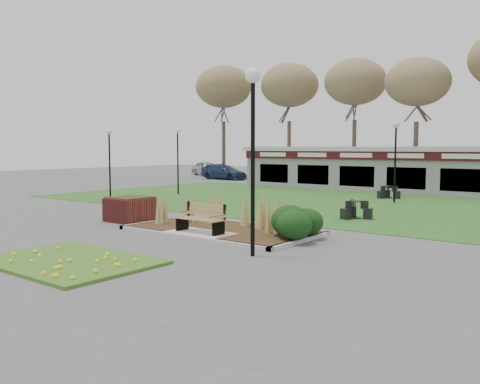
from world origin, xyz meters
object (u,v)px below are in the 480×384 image
Objects in this scene: park_bench at (202,218)px; brick_planter at (130,209)px; lamp_post_far_left at (178,146)px; bistro_set_b at (355,212)px; car_silver at (207,168)px; car_blue at (225,172)px; bistro_set_a at (388,194)px; food_pavilion at (414,169)px; lamp_post_near_left at (253,120)px; lamp_post_mid_right at (396,143)px; lamp_post_mid_left at (109,148)px; car_black at (220,171)px.

park_bench is 4.47m from brick_planter.
lamp_post_far_left is at bearing 125.47° from brick_planter.
bistro_set_b is (2.16, 6.69, -0.33)m from park_bench.
car_silver is 6.70m from car_blue.
park_bench is at bearing -90.29° from bistro_set_a.
brick_planter is at bearing -103.06° from food_pavilion.
lamp_post_near_left is 1.16× the size of lamp_post_mid_right.
car_blue is at bearing 141.24° from bistro_set_b.
car_silver is 0.96× the size of car_blue.
lamp_post_mid_left is at bearing -175.20° from bistro_set_b.
park_bench is 32.53m from car_black.
bistro_set_b is at bearing 72.14° from park_bench.
food_pavilion is at bearing 100.62° from lamp_post_mid_right.
lamp_post_mid_left is 0.92× the size of lamp_post_mid_right.
food_pavilion is at bearing 90.00° from park_bench.
lamp_post_mid_left is at bearing 147.15° from brick_planter.
brick_planter is at bearing -146.18° from car_blue.
car_silver reaches higher than bistro_set_a.
lamp_post_far_left is at bearing 166.29° from bistro_set_b.
food_pavilion reaches higher than park_bench.
lamp_post_mid_right is 28.24m from car_silver.
lamp_post_far_left is (-12.09, -3.48, -0.13)m from lamp_post_mid_right.
park_bench is 13.20m from lamp_post_mid_left.
park_bench is at bearing -119.76° from car_silver.
food_pavilion is 6.65m from lamp_post_mid_right.
brick_planter is at bearing -137.82° from bistro_set_b.
lamp_post_near_left is at bearing -24.84° from park_bench.
car_black is at bearing 154.44° from bistro_set_a.
food_pavilion is at bearing 91.02° from bistro_set_a.
lamp_post_mid_right reaches higher than car_black.
lamp_post_far_left is at bearing 78.55° from lamp_post_mid_left.
lamp_post_far_left is at bearing -149.05° from car_blue.
lamp_post_mid_left reaches higher than park_bench.
car_silver is (-23.64, 11.39, 0.49)m from bistro_set_a.
car_blue is (-18.06, 22.93, 0.06)m from park_bench.
lamp_post_mid_left is 4.45m from lamp_post_far_left.
lamp_post_mid_right is 1.09× the size of car_black.
park_bench is 7.04m from bistro_set_b.
lamp_post_far_left is 15.06m from car_blue.
car_black is at bearing 49.46° from car_blue.
park_bench is at bearing -95.09° from lamp_post_mid_right.
lamp_post_far_left is 13.70m from bistro_set_b.
car_blue is (-6.28, 17.41, -2.17)m from lamp_post_mid_left.
lamp_post_mid_left is at bearing 154.90° from park_bench.
car_blue is (-18.06, 3.21, -0.83)m from food_pavilion.
lamp_post_far_left is at bearing 137.82° from park_bench.
car_blue is (-21.15, 24.35, -2.90)m from lamp_post_near_left.
lamp_post_near_left is 17.37m from bistro_set_a.
lamp_post_far_left is 3.14× the size of bistro_set_a.
park_bench is 29.19m from car_blue.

